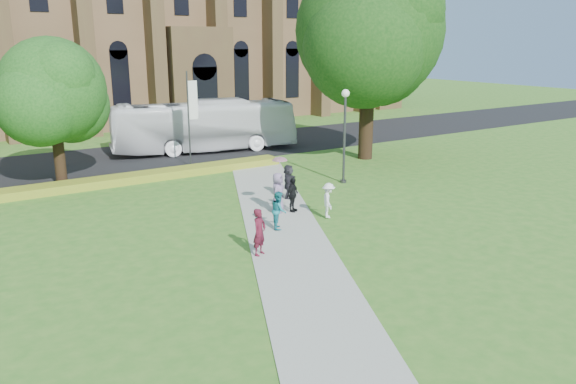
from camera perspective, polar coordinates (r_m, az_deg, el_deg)
ground at (r=22.70m, az=1.10°, el=-4.94°), size 160.00×160.00×0.00m
road at (r=40.23m, az=-15.21°, el=3.44°), size 160.00×10.00×0.02m
footpath at (r=23.48m, az=-0.28°, el=-4.19°), size 15.58×28.54×0.04m
flower_hedge at (r=33.26m, az=-14.78°, el=1.47°), size 18.00×1.40×0.45m
streetlamp at (r=31.35m, az=5.78°, el=6.81°), size 0.44×0.44×5.24m
large_tree at (r=38.02m, az=8.28°, el=15.84°), size 9.60×9.60×13.20m
street_tree_1 at (r=32.76m, az=-22.83°, el=9.47°), size 5.60×5.60×8.05m
banner_pole_0 at (r=35.99m, az=-9.92°, el=7.88°), size 0.70×0.10×6.00m
tour_coach at (r=41.11m, az=-8.48°, el=6.66°), size 13.54×5.77×3.67m
pedestrian_0 at (r=20.86m, az=-2.92°, el=-4.08°), size 0.77×0.68×1.79m
pedestrian_1 at (r=23.76m, az=-0.93°, el=-1.85°), size 0.93×0.99×1.62m
pedestrian_2 at (r=25.31m, az=4.13°, el=-0.85°), size 1.02×1.19×1.60m
pedestrian_3 at (r=26.10m, az=0.47°, el=-0.29°), size 1.03×0.79×1.62m
pedestrian_4 at (r=26.03m, az=-1.05°, el=-0.05°), size 1.08×1.04×1.87m
pedestrian_5 at (r=28.39m, az=0.05°, el=1.09°), size 1.45×1.54×1.73m
parasol at (r=25.90m, az=-0.84°, el=2.72°), size 0.83×0.83×0.63m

